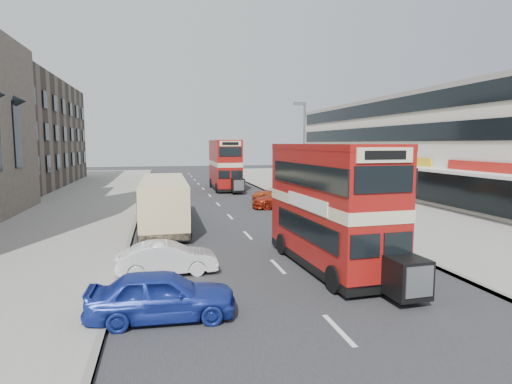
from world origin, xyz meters
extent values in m
plane|color=#28282B|center=(0.00, 0.00, 0.00)|extent=(160.00, 160.00, 0.00)
cube|color=#28282B|center=(0.00, 20.00, 0.01)|extent=(12.00, 90.00, 0.01)
cube|color=gray|center=(12.00, 20.00, 0.07)|extent=(12.00, 90.00, 0.15)
cube|color=gray|center=(-12.00, 20.00, 0.07)|extent=(12.00, 90.00, 0.15)
cube|color=gray|center=(-6.10, 20.00, 0.07)|extent=(0.20, 90.00, 0.16)
cube|color=gray|center=(6.10, 20.00, 0.07)|extent=(0.20, 90.00, 0.16)
cube|color=beige|center=(20.00, 22.00, 4.50)|extent=(8.00, 46.00, 9.00)
cube|color=black|center=(15.95, 22.00, 1.60)|extent=(0.10, 44.00, 2.40)
cube|color=gray|center=(20.00, 22.00, 9.10)|extent=(8.20, 46.20, 0.40)
cube|color=white|center=(15.10, 22.00, 3.00)|extent=(1.80, 44.00, 0.20)
cylinder|color=slate|center=(6.60, 18.00, 4.00)|extent=(0.16, 0.16, 8.00)
cube|color=slate|center=(6.20, 18.00, 8.00)|extent=(1.00, 0.20, 0.25)
cube|color=black|center=(1.98, 1.53, 0.33)|extent=(2.77, 7.60, 0.33)
cube|color=maroon|center=(1.98, 1.53, 1.45)|extent=(2.75, 7.60, 2.06)
cube|color=beige|center=(1.98, 1.53, 2.62)|extent=(2.79, 7.64, 0.42)
cube|color=maroon|center=(1.98, 1.53, 3.74)|extent=(2.75, 7.60, 1.96)
cube|color=maroon|center=(1.98, 1.53, 4.80)|extent=(2.77, 7.62, 0.23)
cube|color=black|center=(2.80, -2.73, 0.84)|extent=(1.18, 1.18, 1.22)
cube|color=black|center=(2.20, 30.90, 0.35)|extent=(2.61, 8.02, 0.35)
cube|color=maroon|center=(2.20, 30.90, 1.55)|extent=(2.59, 8.02, 2.20)
cube|color=beige|center=(2.20, 30.90, 2.80)|extent=(2.63, 8.06, 0.45)
cube|color=maroon|center=(2.20, 30.90, 4.00)|extent=(2.59, 8.02, 2.10)
cube|color=maroon|center=(2.20, 30.90, 5.13)|extent=(2.61, 8.04, 0.25)
cube|color=black|center=(2.78, 26.29, 0.90)|extent=(1.21, 1.21, 1.30)
cube|color=black|center=(-4.35, 11.43, 0.40)|extent=(2.59, 10.00, 0.40)
cube|color=beige|center=(-4.35, 11.43, 1.55)|extent=(2.57, 10.00, 2.59)
imported|color=#1C309B|center=(-4.56, -2.23, 0.70)|extent=(4.20, 1.82, 1.41)
imported|color=white|center=(-4.34, 2.00, 0.62)|extent=(3.75, 1.37, 1.23)
imported|color=#A82610|center=(4.67, 16.90, 0.72)|extent=(5.00, 2.11, 1.44)
imported|color=#C14413|center=(5.13, 21.49, 0.56)|extent=(4.20, 2.29, 1.12)
imported|color=gray|center=(8.73, 14.11, 1.11)|extent=(0.78, 0.60, 1.93)
imported|color=gray|center=(8.66, 30.86, 1.13)|extent=(1.25, 0.89, 1.97)
imported|color=gray|center=(4.67, 17.11, 0.51)|extent=(0.69, 1.95, 1.02)
imported|color=#202228|center=(4.67, 17.11, 1.17)|extent=(0.60, 0.39, 1.63)
camera|label=1|loc=(-4.53, -14.09, 4.94)|focal=29.94mm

